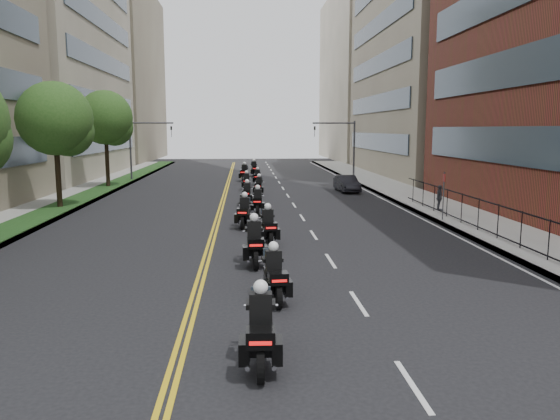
# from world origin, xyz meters

# --- Properties ---
(ground) EXTENTS (160.00, 160.00, 0.00)m
(ground) POSITION_xyz_m (0.00, 0.00, 0.00)
(ground) COLOR black
(ground) RESTS_ON ground
(sidewalk_right) EXTENTS (4.00, 90.00, 0.15)m
(sidewalk_right) POSITION_xyz_m (12.00, 25.00, 0.07)
(sidewalk_right) COLOR gray
(sidewalk_right) RESTS_ON ground
(sidewalk_left) EXTENTS (4.00, 90.00, 0.15)m
(sidewalk_left) POSITION_xyz_m (-12.00, 25.00, 0.07)
(sidewalk_left) COLOR gray
(sidewalk_left) RESTS_ON ground
(grass_strip) EXTENTS (2.00, 90.00, 0.04)m
(grass_strip) POSITION_xyz_m (-11.20, 25.00, 0.17)
(grass_strip) COLOR #163915
(grass_strip) RESTS_ON sidewalk_left
(building_right_tan) EXTENTS (15.11, 28.00, 30.00)m
(building_right_tan) POSITION_xyz_m (21.48, 48.00, 15.00)
(building_right_tan) COLOR #776A57
(building_right_tan) RESTS_ON ground
(building_right_far) EXTENTS (15.00, 28.00, 26.00)m
(building_right_far) POSITION_xyz_m (21.50, 78.00, 13.00)
(building_right_far) COLOR gray
(building_right_far) RESTS_ON ground
(building_left_mid) EXTENTS (16.11, 28.00, 34.00)m
(building_left_mid) POSITION_xyz_m (-21.98, 48.00, 17.00)
(building_left_mid) COLOR gray
(building_left_mid) RESTS_ON ground
(building_left_far) EXTENTS (16.00, 28.00, 26.00)m
(building_left_far) POSITION_xyz_m (-22.00, 78.00, 13.00)
(building_left_far) COLOR #776A57
(building_left_far) RESTS_ON ground
(iron_fence) EXTENTS (0.05, 28.00, 1.50)m
(iron_fence) POSITION_xyz_m (11.00, 12.00, 0.90)
(iron_fence) COLOR black
(iron_fence) RESTS_ON sidewalk_right
(street_trees) EXTENTS (4.40, 38.40, 7.98)m
(street_trees) POSITION_xyz_m (-11.05, 18.61, 5.13)
(street_trees) COLOR black
(street_trees) RESTS_ON ground
(traffic_signal_right) EXTENTS (4.09, 0.20, 5.60)m
(traffic_signal_right) POSITION_xyz_m (9.54, 42.00, 3.70)
(traffic_signal_right) COLOR #3F3F44
(traffic_signal_right) RESTS_ON ground
(traffic_signal_left) EXTENTS (4.09, 0.20, 5.60)m
(traffic_signal_left) POSITION_xyz_m (-9.54, 42.00, 3.70)
(traffic_signal_left) COLOR #3F3F44
(traffic_signal_left) RESTS_ON ground
(motorcycle_0) EXTENTS (0.57, 2.45, 1.81)m
(motorcycle_0) POSITION_xyz_m (0.32, 1.08, 0.71)
(motorcycle_0) COLOR black
(motorcycle_0) RESTS_ON ground
(motorcycle_1) EXTENTS (0.64, 2.32, 1.71)m
(motorcycle_1) POSITION_xyz_m (0.84, 5.39, 0.68)
(motorcycle_1) COLOR black
(motorcycle_1) RESTS_ON ground
(motorcycle_2) EXTENTS (0.59, 2.53, 1.87)m
(motorcycle_2) POSITION_xyz_m (0.36, 9.65, 0.74)
(motorcycle_2) COLOR black
(motorcycle_2) RESTS_ON ground
(motorcycle_3) EXTENTS (0.63, 2.37, 1.75)m
(motorcycle_3) POSITION_xyz_m (1.01, 13.19, 0.69)
(motorcycle_3) COLOR black
(motorcycle_3) RESTS_ON ground
(motorcycle_4) EXTENTS (0.69, 2.39, 1.77)m
(motorcycle_4) POSITION_xyz_m (0.01, 17.24, 0.70)
(motorcycle_4) COLOR black
(motorcycle_4) RESTS_ON ground
(motorcycle_5) EXTENTS (0.57, 2.29, 1.69)m
(motorcycle_5) POSITION_xyz_m (0.77, 21.44, 0.67)
(motorcycle_5) COLOR black
(motorcycle_5) RESTS_ON ground
(motorcycle_6) EXTENTS (0.60, 2.22, 1.64)m
(motorcycle_6) POSITION_xyz_m (0.18, 25.49, 0.65)
(motorcycle_6) COLOR black
(motorcycle_6) RESTS_ON ground
(motorcycle_7) EXTENTS (0.64, 2.19, 1.62)m
(motorcycle_7) POSITION_xyz_m (1.08, 30.08, 0.64)
(motorcycle_7) COLOR black
(motorcycle_7) RESTS_ON ground
(motorcycle_8) EXTENTS (0.51, 2.10, 1.55)m
(motorcycle_8) POSITION_xyz_m (0.19, 34.14, 0.61)
(motorcycle_8) COLOR black
(motorcycle_8) RESTS_ON ground
(motorcycle_9) EXTENTS (0.58, 2.12, 1.56)m
(motorcycle_9) POSITION_xyz_m (1.17, 37.99, 0.62)
(motorcycle_9) COLOR black
(motorcycle_9) RESTS_ON ground
(motorcycle_10) EXTENTS (0.74, 2.44, 1.81)m
(motorcycle_10) POSITION_xyz_m (0.02, 41.55, 0.71)
(motorcycle_10) COLOR black
(motorcycle_10) RESTS_ON ground
(motorcycle_11) EXTENTS (0.67, 2.47, 1.82)m
(motorcycle_11) POSITION_xyz_m (1.04, 46.24, 0.72)
(motorcycle_11) COLOR black
(motorcycle_11) RESTS_ON ground
(parked_sedan) EXTENTS (1.59, 3.96, 1.28)m
(parked_sedan) POSITION_xyz_m (8.00, 32.21, 0.64)
(parked_sedan) COLOR black
(parked_sedan) RESTS_ON ground
(pedestrian_c) EXTENTS (0.49, 0.92, 1.49)m
(pedestrian_c) POSITION_xyz_m (11.35, 21.12, 0.90)
(pedestrian_c) COLOR #3A3B41
(pedestrian_c) RESTS_ON sidewalk_right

